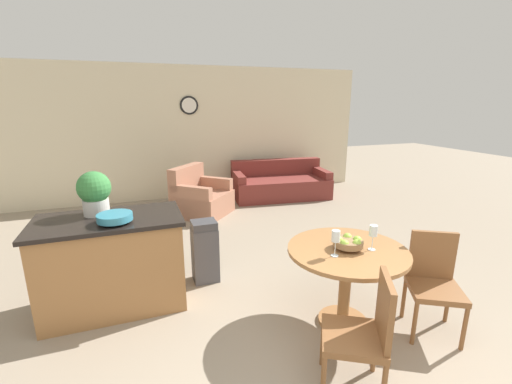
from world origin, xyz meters
TOP-DOWN VIEW (x-y plane):
  - wall_back at (0.00, 6.09)m, footprint 8.00×0.09m
  - dining_table at (0.67, 1.18)m, footprint 1.05×1.05m
  - dining_chair_near_left at (0.35, 0.49)m, footprint 0.57×0.57m
  - dining_chair_near_right at (1.36, 0.86)m, footprint 0.57×0.57m
  - fruit_bowl at (0.67, 1.18)m, footprint 0.26×0.26m
  - wine_glass_left at (0.48, 1.10)m, footprint 0.07×0.07m
  - wine_glass_right at (0.85, 1.09)m, footprint 0.07×0.07m
  - kitchen_island at (-1.31, 2.20)m, footprint 1.35×0.74m
  - teal_bowl at (-1.24, 2.04)m, footprint 0.31×0.31m
  - potted_plant at (-1.41, 2.36)m, footprint 0.31×0.31m
  - trash_bin at (-0.36, 2.40)m, footprint 0.28×0.24m
  - couch at (1.88, 5.36)m, footprint 2.08×1.18m
  - armchair at (0.05, 4.79)m, footprint 1.22×1.22m

SIDE VIEW (x-z plane):
  - couch at x=1.88m, z-range -0.11..0.65m
  - armchair at x=0.05m, z-range -0.14..0.73m
  - trash_bin at x=-0.36m, z-range 0.00..0.71m
  - kitchen_island at x=-1.31m, z-range 0.00..0.93m
  - dining_chair_near_left at x=0.35m, z-range 0.05..0.93m
  - dining_chair_near_right at x=1.36m, z-range 0.05..0.93m
  - dining_table at x=0.67m, z-range 0.20..0.95m
  - fruit_bowl at x=0.67m, z-range 0.75..0.86m
  - wine_glass_left at x=0.48m, z-range 0.80..1.03m
  - wine_glass_right at x=0.85m, z-range 0.80..1.03m
  - teal_bowl at x=-1.24m, z-range 0.94..1.03m
  - potted_plant at x=-1.41m, z-range 0.95..1.37m
  - wall_back at x=0.00m, z-range 0.00..2.70m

